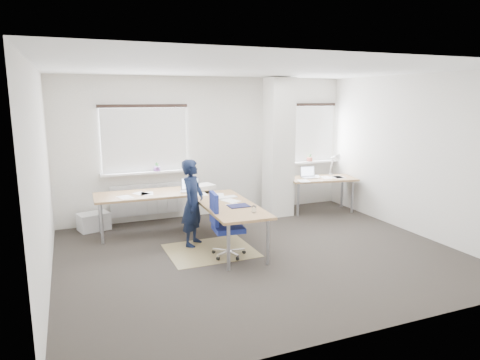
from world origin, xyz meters
name	(u,v)px	position (x,y,z in m)	size (l,w,h in m)	color
ground	(260,253)	(0.00, 0.00, 0.00)	(6.00, 6.00, 0.00)	#2A2622
room_shell	(259,139)	(0.18, 0.45, 1.75)	(6.04, 5.04, 2.82)	beige
floor_mat	(211,250)	(-0.67, 0.41, 0.00)	(1.35, 1.14, 0.01)	olive
white_crate	(94,221)	(-2.32, 2.25, 0.16)	(0.53, 0.37, 0.32)	white
desk_main	(191,200)	(-0.79, 1.08, 0.69)	(2.40, 2.66, 0.96)	olive
desk_side	(322,180)	(2.26, 1.81, 0.69)	(1.50, 0.93, 1.22)	olive
task_chair	(226,239)	(-0.52, 0.10, 0.28)	(0.55, 0.54, 1.01)	navy
person	(193,203)	(-0.85, 0.79, 0.71)	(0.52, 0.34, 1.43)	black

